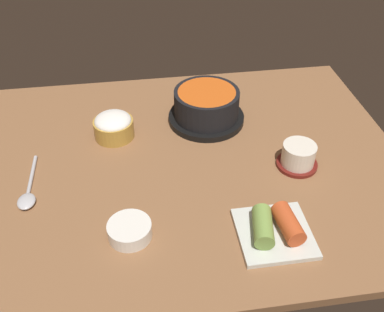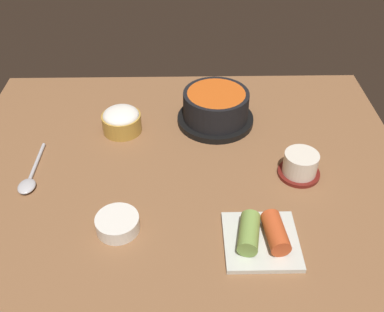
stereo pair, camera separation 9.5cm
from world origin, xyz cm
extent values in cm
cube|color=brown|center=(0.00, 0.00, 1.00)|extent=(100.00, 76.00, 2.00)
cylinder|color=black|center=(8.12, 15.06, 2.77)|extent=(18.87, 18.87, 1.53)
cylinder|color=black|center=(8.12, 15.06, 6.94)|extent=(15.96, 15.96, 6.81)
cylinder|color=#D15619|center=(8.12, 15.06, 10.05)|extent=(14.05, 14.05, 0.60)
cylinder|color=#B78C38|center=(-14.69, 11.79, 4.23)|extent=(9.42, 9.42, 4.46)
ellipsoid|color=white|center=(-14.69, 11.79, 6.46)|extent=(8.66, 8.66, 3.30)
cylinder|color=maroon|center=(24.94, -5.04, 2.40)|extent=(9.02, 9.02, 0.80)
cylinder|color=silver|center=(24.94, -5.04, 5.18)|extent=(7.26, 7.26, 4.75)
cylinder|color=#C6D18C|center=(24.94, -5.04, 7.25)|extent=(6.17, 6.17, 0.40)
cube|color=silver|center=(14.22, -23.61, 2.50)|extent=(13.59, 13.59, 1.00)
cylinder|color=#7A9E47|center=(11.84, -23.61, 4.83)|extent=(5.18, 8.71, 3.66)
cylinder|color=#C64C23|center=(16.60, -23.61, 4.83)|extent=(4.44, 8.47, 3.66)
cylinder|color=white|center=(-12.26, -19.79, 3.47)|extent=(8.22, 8.22, 2.94)
cylinder|color=#B73323|center=(-12.26, -19.79, 4.64)|extent=(6.74, 6.74, 0.50)
cylinder|color=#B7B7BC|center=(-32.49, -1.24, 2.40)|extent=(0.91, 14.51, 0.80)
ellipsoid|color=#B7B7BC|center=(-32.43, -8.49, 2.72)|extent=(3.60, 4.68, 1.26)
camera|label=1|loc=(-8.82, -74.87, 65.72)|focal=41.31mm
camera|label=2|loc=(0.68, -75.66, 65.72)|focal=41.31mm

